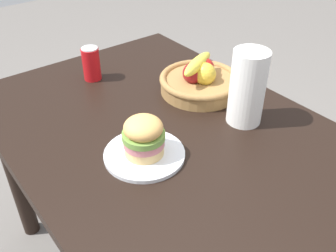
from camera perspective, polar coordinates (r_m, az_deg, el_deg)
dining_table at (r=1.22m, az=1.30°, el=-5.42°), size 1.40×0.90×0.75m
plate at (r=1.08m, az=-3.55°, el=-4.25°), size 0.23×0.23×0.01m
sandwich at (r=1.04m, az=-3.68°, el=-1.52°), size 0.12×0.12×0.12m
soda_can at (r=1.47m, az=-11.45°, el=9.16°), size 0.07×0.07×0.13m
fruit_basket at (r=1.36m, az=4.81°, el=6.89°), size 0.29×0.29×0.14m
paper_towel_roll at (r=1.19m, az=11.84°, el=5.63°), size 0.11×0.11×0.24m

